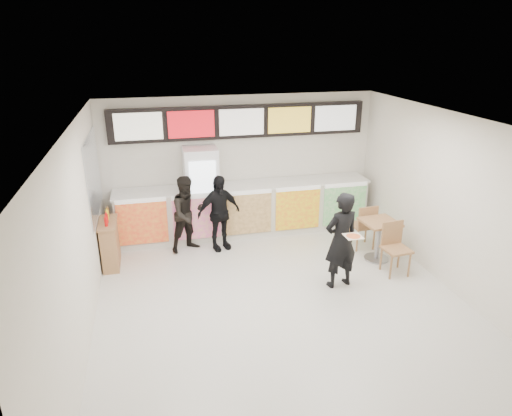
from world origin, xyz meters
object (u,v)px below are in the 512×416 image
object	(u,v)px
customer_mid	(219,213)
customer_left	(188,214)
customer_main	(341,240)
condiment_ledge	(110,243)
drinks_fridge	(202,194)
cafe_table	(379,233)
service_counter	(245,209)

from	to	relation	value
customer_mid	customer_left	bearing A→B (deg)	154.38
customer_main	condiment_ledge	xyz separation A→B (m)	(-3.96, 1.70, -0.41)
drinks_fridge	condiment_ledge	distance (m)	2.16
drinks_fridge	customer_main	bearing A→B (deg)	-51.57
customer_mid	cafe_table	xyz separation A→B (m)	(2.95, -1.21, -0.23)
customer_main	customer_left	size ratio (longest dim) A/B	1.10
cafe_table	service_counter	bearing A→B (deg)	136.13
customer_main	condiment_ledge	distance (m)	4.33
customer_left	cafe_table	world-z (taller)	customer_left
cafe_table	condiment_ledge	size ratio (longest dim) A/B	1.56
drinks_fridge	customer_left	xyz separation A→B (m)	(-0.36, -0.56, -0.21)
customer_main	cafe_table	bearing A→B (deg)	-157.54
condiment_ledge	cafe_table	bearing A→B (deg)	-10.58
drinks_fridge	customer_left	bearing A→B (deg)	-122.57
cafe_table	condiment_ledge	world-z (taller)	condiment_ledge
drinks_fridge	customer_mid	size ratio (longest dim) A/B	1.26
customer_mid	condiment_ledge	size ratio (longest dim) A/B	1.46
customer_left	customer_mid	bearing A→B (deg)	-32.35
drinks_fridge	condiment_ledge	world-z (taller)	drinks_fridge
service_counter	customer_left	xyz separation A→B (m)	(-1.29, -0.54, 0.22)
customer_main	customer_left	distance (m)	3.18
service_counter	drinks_fridge	xyz separation A→B (m)	(-0.93, 0.02, 0.43)
drinks_fridge	cafe_table	bearing A→B (deg)	-30.10
customer_main	cafe_table	distance (m)	1.40
cafe_table	condiment_ledge	xyz separation A→B (m)	(-5.09, 0.95, -0.10)
service_counter	drinks_fridge	distance (m)	1.03
cafe_table	drinks_fridge	bearing A→B (deg)	145.07
service_counter	drinks_fridge	bearing A→B (deg)	179.01
cafe_table	customer_mid	bearing A→B (deg)	152.91
service_counter	condiment_ledge	size ratio (longest dim) A/B	5.13
customer_mid	cafe_table	bearing A→B (deg)	-39.17
customer_main	condiment_ledge	size ratio (longest dim) A/B	1.61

